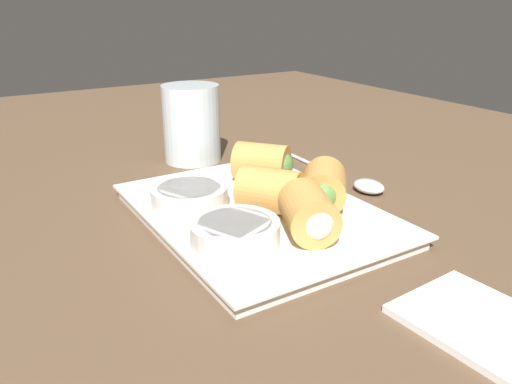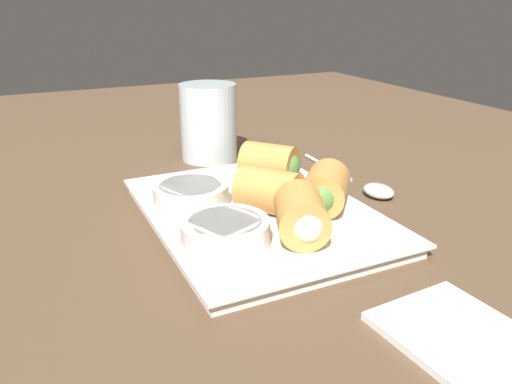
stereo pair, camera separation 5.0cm
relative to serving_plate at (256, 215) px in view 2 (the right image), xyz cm
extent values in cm
cube|color=brown|center=(0.14, -0.11, -1.76)|extent=(180.00, 140.00, 2.00)
cube|color=white|center=(0.00, 0.00, -0.16)|extent=(27.67, 20.52, 1.20)
cube|color=white|center=(0.00, 0.00, 0.59)|extent=(28.77, 21.34, 0.30)
cylinder|color=#D19347|center=(-1.34, -0.83, 3.00)|extent=(7.56, 7.20, 4.52)
sphere|color=#B23D2D|center=(-3.25, -2.20, 3.00)|extent=(2.94, 2.94, 2.94)
cylinder|color=#D19347|center=(-7.72, -0.77, 3.00)|extent=(7.35, 6.54, 4.52)
sphere|color=beige|center=(-9.88, 0.15, 3.00)|extent=(2.94, 2.94, 2.94)
cylinder|color=#D19347|center=(-3.12, -6.27, 3.00)|extent=(7.54, 7.38, 4.52)
sphere|color=#56843D|center=(-4.91, -4.74, 3.00)|extent=(2.94, 2.94, 2.94)
cylinder|color=#D19347|center=(6.70, -4.89, 3.00)|extent=(7.55, 7.34, 4.52)
sphere|color=#56843D|center=(4.89, -6.39, 3.00)|extent=(2.94, 2.94, 2.94)
cylinder|color=silver|center=(3.67, 5.72, 1.90)|extent=(7.87, 7.87, 2.32)
cylinder|color=beige|center=(3.67, 5.72, 2.85)|extent=(6.45, 6.45, 0.42)
cylinder|color=silver|center=(-6.09, 5.89, 1.90)|extent=(7.87, 7.87, 2.32)
cylinder|color=#DBBC89|center=(-6.09, 5.89, 2.85)|extent=(6.45, 6.45, 0.42)
cylinder|color=silver|center=(11.39, -16.15, -0.51)|extent=(11.36, 0.74, 0.50)
ellipsoid|color=silver|center=(0.61, -15.91, -0.04)|extent=(4.21, 3.27, 1.43)
cube|color=white|center=(-23.36, -4.26, -0.46)|extent=(10.79, 9.35, 0.60)
cylinder|color=silver|center=(22.66, -3.39, 4.57)|extent=(7.93, 7.93, 10.66)
camera|label=1|loc=(-40.15, 24.72, 21.03)|focal=35.00mm
camera|label=2|loc=(-42.56, 20.30, 21.03)|focal=35.00mm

